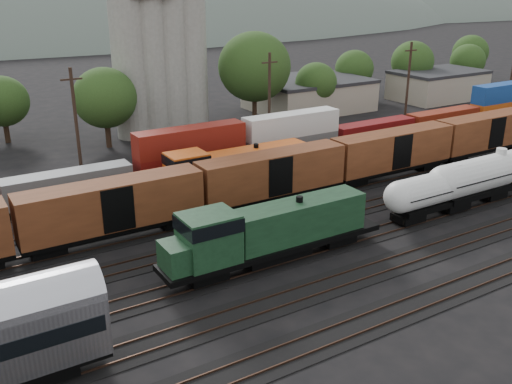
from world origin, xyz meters
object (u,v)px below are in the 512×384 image
green_locomotive (263,232)px  grain_silo (159,51)px  tank_car_a (454,185)px  orange_locomotive (229,168)px

green_locomotive → grain_silo: 42.83m
tank_car_a → orange_locomotive: size_ratio=0.90×
tank_car_a → orange_locomotive: bearing=135.7°
green_locomotive → grain_silo: (9.03, 41.00, 8.49)m
tank_car_a → grain_silo: 43.51m
green_locomotive → tank_car_a: 20.74m
green_locomotive → orange_locomotive: green_locomotive is taller
tank_car_a → grain_silo: (-11.71, 41.00, 8.67)m
tank_car_a → orange_locomotive: 21.49m
green_locomotive → grain_silo: size_ratio=0.63×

